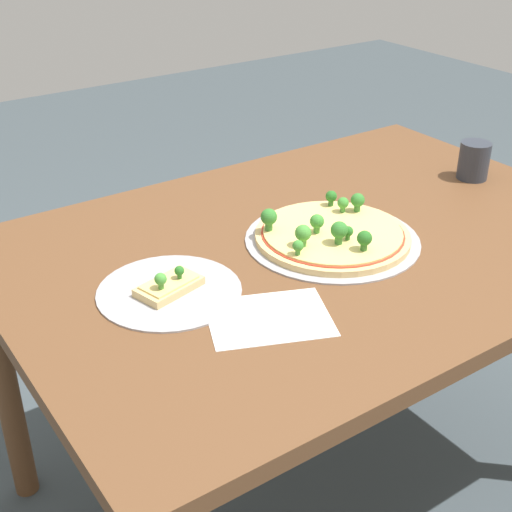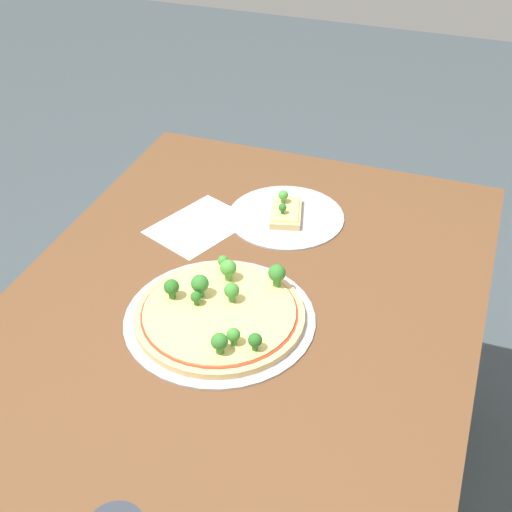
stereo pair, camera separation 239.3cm
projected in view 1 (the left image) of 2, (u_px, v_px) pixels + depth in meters
name	position (u px, v px, depth m)	size (l,w,h in m)	color
ground_plane	(309.00, 485.00, 1.92)	(8.00, 8.00, 0.00)	#3D474C
dining_table	(320.00, 272.00, 1.60)	(1.38, 0.95, 0.75)	brown
pizza_tray_whole	(332.00, 235.00, 1.54)	(0.38, 0.38, 0.07)	#A3A3A8
pizza_tray_slice	(169.00, 289.00, 1.36)	(0.28, 0.28, 0.06)	#A3A3A8
drinking_cup	(474.00, 161.00, 1.83)	(0.08, 0.08, 0.10)	#2D333D
paper_menu	(269.00, 318.00, 1.28)	(0.22, 0.16, 0.00)	white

